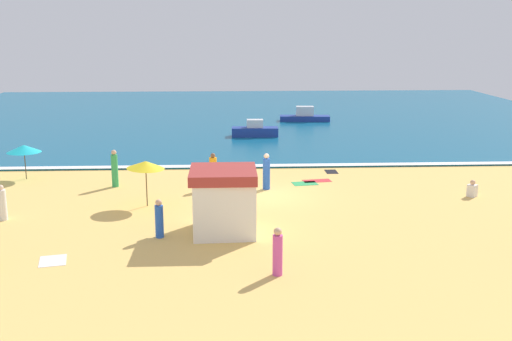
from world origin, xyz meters
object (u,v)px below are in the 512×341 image
beach_umbrella_3 (146,165)px  small_boat_1 (255,131)px  beachgoer_1 (472,189)px  beachgoer_3 (213,172)px  small_boat_0 (305,116)px  beachgoer_6 (278,252)px  lifeguard_cabana (223,201)px  beachgoer_7 (266,172)px  beachgoer_4 (159,219)px  beach_umbrella_2 (24,149)px  beachgoer_0 (2,204)px  beachgoer_2 (115,169)px

beach_umbrella_3 → small_boat_1: size_ratio=0.62×
beachgoer_1 → beachgoer_3: beachgoer_3 is taller
small_boat_1 → beach_umbrella_3: bearing=-108.1°
small_boat_1 → small_boat_0: bearing=57.9°
beach_umbrella_3 → beachgoer_1: 15.74m
beach_umbrella_3 → beachgoer_6: 10.00m
lifeguard_cabana → beachgoer_1: 13.06m
lifeguard_cabana → beachgoer_7: lifeguard_cabana is taller
beachgoer_6 → beachgoer_7: size_ratio=0.89×
beach_umbrella_3 → beachgoer_6: bearing=-57.4°
beachgoer_4 → small_boat_0: beachgoer_4 is taller
beach_umbrella_2 → beachgoer_3: bearing=-13.4°
beachgoer_1 → beachgoer_0: bearing=-172.8°
lifeguard_cabana → beachgoer_1: (12.09, 4.85, -0.98)m
beachgoer_0 → small_boat_0: (16.40, 27.17, -0.21)m
lifeguard_cabana → small_boat_1: bearing=84.1°
lifeguard_cabana → beach_umbrella_2: 14.36m
beachgoer_0 → small_boat_1: (11.70, 19.67, -0.18)m
beachgoer_0 → beachgoer_1: bearing=7.2°
beachgoer_3 → beachgoer_6: 11.69m
lifeguard_cabana → beach_umbrella_3: (-3.55, 3.96, 0.61)m
beachgoer_7 → beachgoer_6: bearing=-91.8°
lifeguard_cabana → beachgoer_7: size_ratio=1.42×
beachgoer_6 → beach_umbrella_3: bearing=122.6°
beachgoer_3 → lifeguard_cabana: bearing=-85.5°
beachgoer_0 → beachgoer_6: bearing=-30.1°
small_boat_0 → beachgoer_2: bearing=-120.2°
beachgoer_1 → small_boat_1: size_ratio=0.24×
beach_umbrella_3 → beachgoer_2: 4.32m
beachgoer_2 → beachgoer_3: size_ratio=1.06×
beachgoer_3 → beach_umbrella_2: bearing=166.6°
lifeguard_cabana → beachgoer_6: 4.79m
beach_umbrella_3 → beachgoer_1: size_ratio=2.60×
small_boat_1 → beachgoer_2: bearing=-119.1°
beachgoer_2 → beachgoer_6: (7.44, -12.01, -0.14)m
lifeguard_cabana → small_boat_0: lifeguard_cabana is taller
beachgoer_2 → lifeguard_cabana: bearing=-53.4°
beachgoer_2 → beachgoer_4: beachgoer_2 is taller
beachgoer_6 → small_boat_0: size_ratio=0.38×
beachgoer_2 → beachgoer_1: bearing=-8.8°
lifeguard_cabana → beachgoer_3: (-0.56, 7.04, -0.48)m
beachgoer_4 → lifeguard_cabana: bearing=9.9°
beach_umbrella_2 → beachgoer_3: 10.54m
beachgoer_1 → beachgoer_7: 10.12m
lifeguard_cabana → beachgoer_1: lifeguard_cabana is taller
beachgoer_3 → beachgoer_7: size_ratio=0.99×
beachgoer_3 → beachgoer_4: beachgoer_3 is taller
beachgoer_7 → beachgoer_2: bearing=173.5°
beachgoer_4 → beachgoer_2: bearing=111.3°
beachgoer_6 → small_boat_1: beachgoer_6 is taller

